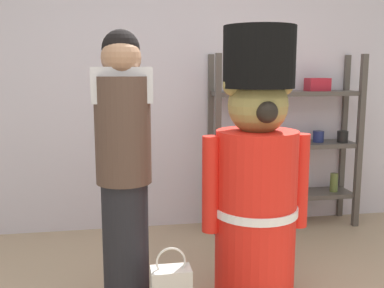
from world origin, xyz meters
The scene contains 4 objects.
back_wall centered at (0.00, 2.20, 1.30)m, with size 6.40×0.12×2.60m, color silver.
merchandise_shelf centered at (0.99, 1.98, 0.79)m, with size 1.36×0.35×1.57m.
teddy_bear_guard centered at (0.31, 0.72, 0.79)m, with size 0.67×0.52×1.68m.
person_shopper centered at (-0.48, 0.72, 0.88)m, with size 0.34×0.32×1.65m.
Camera 1 is at (-0.52, -1.84, 1.43)m, focal length 41.88 mm.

